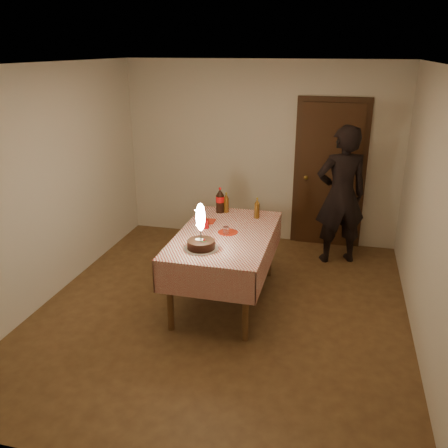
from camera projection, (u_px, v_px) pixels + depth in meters
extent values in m
cube|color=brown|center=(222.00, 310.00, 5.28)|extent=(4.00, 4.50, 0.01)
cube|color=beige|center=(260.00, 153.00, 6.87)|extent=(4.00, 0.04, 2.60)
cube|color=beige|center=(127.00, 310.00, 2.78)|extent=(4.00, 0.04, 2.60)
cube|color=beige|center=(48.00, 185.00, 5.28)|extent=(0.04, 4.50, 2.60)
cube|color=beige|center=(432.00, 214.00, 4.37)|extent=(0.04, 4.50, 2.60)
cube|color=silver|center=(222.00, 64.00, 4.37)|extent=(4.00, 4.50, 0.04)
cube|color=#472814|center=(329.00, 177.00, 6.71)|extent=(0.85, 0.05, 2.05)
sphere|color=#B28C33|center=(306.00, 178.00, 6.74)|extent=(0.06, 0.06, 0.06)
cube|color=brown|center=(225.00, 236.00, 5.22)|extent=(0.90, 1.60, 0.04)
cylinder|color=brown|center=(170.00, 296.00, 4.78)|extent=(0.07, 0.07, 0.77)
cylinder|color=brown|center=(246.00, 306.00, 4.61)|extent=(0.07, 0.07, 0.77)
cylinder|color=brown|center=(210.00, 241.00, 6.13)|extent=(0.07, 0.07, 0.77)
cylinder|color=brown|center=(269.00, 247.00, 5.95)|extent=(0.07, 0.07, 0.77)
cube|color=white|center=(225.00, 234.00, 5.21)|extent=(1.02, 1.72, 0.01)
cube|color=white|center=(203.00, 283.00, 4.50)|extent=(1.02, 0.01, 0.34)
cube|color=white|center=(241.00, 223.00, 6.05)|extent=(1.02, 0.01, 0.34)
cube|color=white|center=(182.00, 244.00, 5.39)|extent=(0.01, 1.72, 0.34)
cube|color=white|center=(270.00, 253.00, 5.16)|extent=(0.01, 1.72, 0.34)
cylinder|color=white|center=(201.00, 248.00, 4.81)|extent=(0.35, 0.35, 0.01)
cylinder|color=black|center=(201.00, 244.00, 4.80)|extent=(0.28, 0.28, 0.09)
cylinder|color=white|center=(200.00, 239.00, 4.80)|extent=(0.07, 0.07, 0.00)
sphere|color=red|center=(204.00, 240.00, 4.76)|extent=(0.02, 0.02, 0.02)
cube|color=#19721E|center=(205.00, 241.00, 4.75)|extent=(0.02, 0.01, 0.00)
cube|color=#19721E|center=(203.00, 241.00, 4.75)|extent=(0.01, 0.02, 0.00)
cylinder|color=#262628|center=(201.00, 235.00, 4.76)|extent=(0.01, 0.01, 0.12)
ellipsoid|color=#FFF2BF|center=(201.00, 217.00, 4.70)|extent=(0.09, 0.09, 0.29)
sphere|color=white|center=(201.00, 227.00, 4.73)|extent=(0.04, 0.04, 0.04)
cylinder|color=red|center=(228.00, 232.00, 5.23)|extent=(0.22, 0.22, 0.01)
cylinder|color=#A90B0F|center=(205.00, 224.00, 5.34)|extent=(0.08, 0.08, 0.10)
cylinder|color=silver|center=(226.00, 231.00, 5.16)|extent=(0.07, 0.07, 0.09)
cube|color=red|center=(208.00, 221.00, 5.54)|extent=(0.15, 0.15, 0.02)
cylinder|color=black|center=(220.00, 204.00, 5.83)|extent=(0.10, 0.10, 0.22)
cylinder|color=red|center=(220.00, 199.00, 5.81)|extent=(0.10, 0.10, 0.07)
cone|color=black|center=(220.00, 192.00, 5.78)|extent=(0.10, 0.10, 0.08)
cylinder|color=red|center=(220.00, 189.00, 5.77)|extent=(0.03, 0.03, 0.02)
cylinder|color=#5B360F|center=(226.00, 205.00, 5.84)|extent=(0.06, 0.06, 0.18)
cone|color=#5B360F|center=(226.00, 196.00, 5.80)|extent=(0.06, 0.06, 0.06)
cylinder|color=olive|center=(226.00, 193.00, 5.79)|extent=(0.02, 0.02, 0.02)
cylinder|color=#5B360F|center=(257.00, 211.00, 5.64)|extent=(0.06, 0.06, 0.18)
cone|color=#5B360F|center=(257.00, 201.00, 5.60)|extent=(0.06, 0.06, 0.06)
cylinder|color=olive|center=(257.00, 198.00, 5.59)|extent=(0.02, 0.02, 0.02)
imported|color=black|center=(341.00, 195.00, 6.19)|extent=(0.78, 0.65, 1.85)
cube|color=black|center=(342.00, 144.00, 6.09)|extent=(0.15, 0.13, 0.10)
cylinder|color=black|center=(340.00, 143.00, 6.16)|extent=(0.10, 0.10, 0.08)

